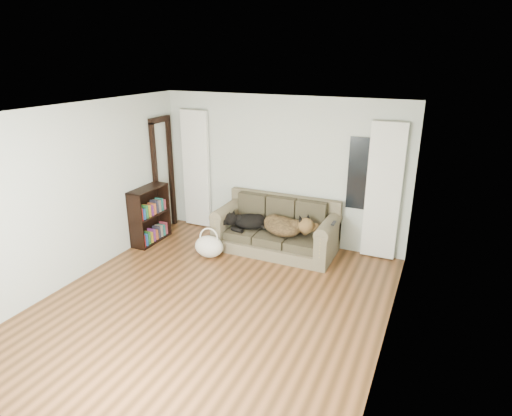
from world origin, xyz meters
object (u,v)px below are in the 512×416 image
at_px(tote_bag, 209,248).
at_px(bookshelf, 150,215).
at_px(dog_shepherd, 285,227).
at_px(sofa, 275,226).
at_px(dog_black_lab, 247,221).

bearing_deg(tote_bag, bookshelf, 174.41).
bearing_deg(dog_shepherd, sofa, 5.01).
relative_size(dog_shepherd, bookshelf, 0.74).
height_order(sofa, tote_bag, sofa).
distance_m(tote_bag, bookshelf, 1.34).
relative_size(sofa, tote_bag, 4.10).
xyz_separation_m(sofa, dog_shepherd, (0.20, -0.06, 0.04)).
xyz_separation_m(dog_black_lab, tote_bag, (-0.41, -0.64, -0.32)).
relative_size(dog_black_lab, tote_bag, 1.20).
relative_size(tote_bag, bookshelf, 0.49).
bearing_deg(dog_black_lab, dog_shepherd, -12.74).
distance_m(dog_black_lab, tote_bag, 0.83).
height_order(sofa, dog_shepherd, sofa).
distance_m(sofa, dog_black_lab, 0.52).
relative_size(sofa, dog_black_lab, 3.40).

